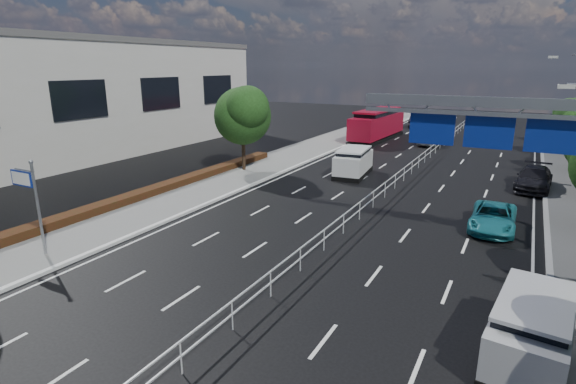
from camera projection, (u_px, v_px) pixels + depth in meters
The scene contains 17 objects.
ground at pixel (247, 318), 14.95m from camera, with size 160.00×160.00×0.00m, color black.
sidewalk_near at pixel (32, 251), 20.14m from camera, with size 5.00×140.00×0.14m, color slate.
kerb_near at pixel (68, 262), 19.01m from camera, with size 0.25×140.00×0.15m, color silver.
median_fence at pixel (410, 169), 33.91m from camera, with size 0.05×85.00×1.02m.
hedge_near at pixel (96, 209), 25.13m from camera, with size 1.00×36.00×0.44m, color black.
toilet_sign at pixel (29, 191), 19.11m from camera, with size 1.62×0.18×4.34m.
overhead_gantry at pixel (508, 127), 18.91m from camera, with size 10.24×0.38×7.45m.
near_building at pixel (84, 99), 42.46m from camera, with size 12.00×38.00×10.00m, color beige.
near_tree_back at pixel (243, 113), 34.36m from camera, with size 4.84×4.51×6.69m.
far_tree_h at pixel (571, 112), 46.68m from camera, with size 3.41×3.18×4.91m.
white_minivan at pixel (353, 162), 34.06m from camera, with size 2.55×4.94×2.06m.
red_bus at pixel (377, 124), 50.38m from camera, with size 3.20×11.42×3.38m.
near_car_silver at pixel (431, 138), 47.10m from camera, with size 1.85×4.60×1.57m, color #979A9D.
near_car_dark at pixel (417, 122), 60.29m from camera, with size 1.70×4.88×1.61m, color black.
silver_minivan at pixel (532, 330), 12.64m from camera, with size 2.43×4.76×1.90m.
parked_car_teal at pixel (493, 217), 22.86m from camera, with size 2.12×4.59×1.28m, color #1C7382.
parked_car_dark at pixel (534, 178), 30.29m from camera, with size 2.10×5.16×1.50m, color black.
Camera 1 is at (7.46, -11.03, 8.11)m, focal length 28.00 mm.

